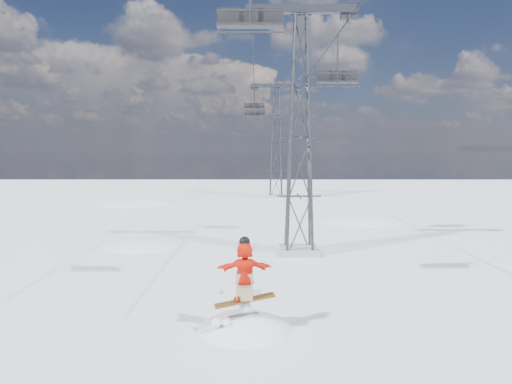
{
  "coord_description": "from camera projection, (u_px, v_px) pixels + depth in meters",
  "views": [
    {
      "loc": [
        -1.22,
        -13.28,
        4.98
      ],
      "look_at": [
        -1.23,
        3.09,
        3.42
      ],
      "focal_mm": 32.0,
      "sensor_mm": 36.0,
      "label": 1
    }
  ],
  "objects": [
    {
      "name": "snow_terrain",
      "position": [
        211.0,
        335.0,
        35.75
      ],
      "size": [
        39.0,
        37.0,
        22.0
      ],
      "color": "white",
      "rests_on": "ground"
    },
    {
      "name": "lift_tower_near",
      "position": [
        300.0,
        138.0,
        21.13
      ],
      "size": [
        5.2,
        1.8,
        11.43
      ],
      "color": "#999999",
      "rests_on": "ground"
    },
    {
      "name": "haul_cables",
      "position": [
        285.0,
        65.0,
        32.07
      ],
      "size": [
        4.46,
        51.0,
        0.06
      ],
      "color": "black",
      "rests_on": "ground"
    },
    {
      "name": "ground",
      "position": [
        297.0,
        315.0,
        13.69
      ],
      "size": [
        120.0,
        120.0,
        0.0
      ],
      "primitive_type": "plane",
      "color": "white",
      "rests_on": "ground"
    },
    {
      "name": "lift_chair_near",
      "position": [
        250.0,
        19.0,
        13.68
      ],
      "size": [
        2.0,
        0.58,
        2.49
      ],
      "color": "black",
      "rests_on": "ground"
    },
    {
      "name": "lift_chair_far",
      "position": [
        254.0,
        114.0,
        48.37
      ],
      "size": [
        2.18,
        0.63,
        2.7
      ],
      "color": "black",
      "rests_on": "ground"
    },
    {
      "name": "lift_tower_far",
      "position": [
        276.0,
        144.0,
        46.02
      ],
      "size": [
        5.2,
        1.8,
        11.43
      ],
      "color": "#999999",
      "rests_on": "ground"
    },
    {
      "name": "lift_chair_mid",
      "position": [
        337.0,
        78.0,
        23.77
      ],
      "size": [
        2.2,
        0.63,
        2.72
      ],
      "color": "black",
      "rests_on": "ground"
    },
    {
      "name": "lift_chair_extra",
      "position": [
        254.0,
        106.0,
        42.86
      ],
      "size": [
        1.94,
        0.56,
        2.4
      ],
      "color": "black",
      "rests_on": "ground"
    }
  ]
}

